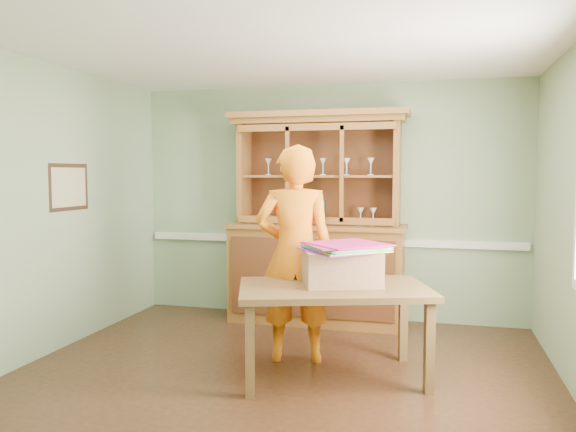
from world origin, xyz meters
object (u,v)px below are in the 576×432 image
(dining_table, at_px, (334,297))
(cardboard_box, at_px, (341,267))
(china_hutch, at_px, (317,249))
(person, at_px, (295,254))

(dining_table, relative_size, cardboard_box, 2.86)
(china_hutch, bearing_deg, dining_table, -73.62)
(dining_table, bearing_deg, china_hutch, 88.19)
(china_hutch, relative_size, person, 1.23)
(china_hutch, xyz_separation_m, cardboard_box, (0.54, -1.60, 0.08))
(dining_table, height_order, cardboard_box, cardboard_box)
(china_hutch, bearing_deg, person, -86.49)
(dining_table, distance_m, person, 0.62)
(china_hutch, height_order, dining_table, china_hutch)
(cardboard_box, bearing_deg, person, 151.16)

